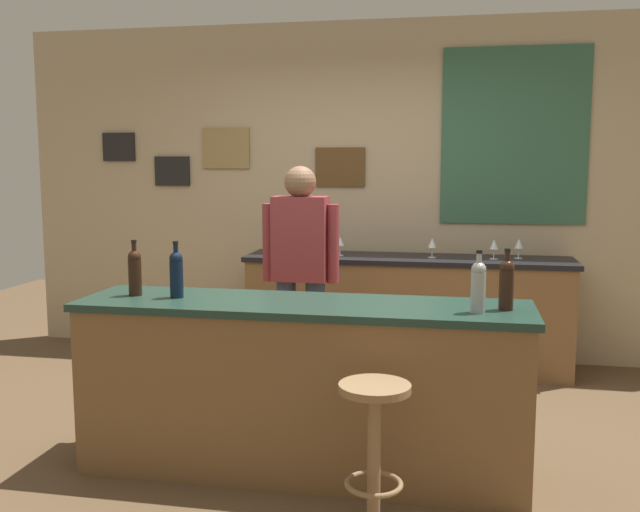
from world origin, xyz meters
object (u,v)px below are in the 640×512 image
(wine_bottle_d, at_px, (507,283))
(wine_glass_c, at_px, (432,244))
(wine_glass_b, at_px, (340,242))
(wine_bottle_c, at_px, (478,285))
(wine_bottle_a, at_px, (135,271))
(wine_glass_d, at_px, (494,245))
(wine_glass_e, at_px, (519,244))
(bartender, at_px, (301,269))
(bar_stool, at_px, (374,432))
(wine_glass_a, at_px, (308,241))
(wine_bottle_b, at_px, (176,273))
(coffee_mug, at_px, (296,248))

(wine_bottle_d, bearing_deg, wine_glass_c, 102.16)
(wine_glass_b, bearing_deg, wine_bottle_c, -64.01)
(wine_bottle_a, bearing_deg, wine_bottle_d, -0.15)
(wine_bottle_a, height_order, wine_glass_d, wine_bottle_a)
(wine_bottle_a, distance_m, wine_glass_e, 3.04)
(bartender, distance_m, wine_bottle_a, 1.24)
(bartender, height_order, bar_stool, bartender)
(wine_bottle_d, distance_m, wine_glass_b, 2.33)
(wine_bottle_c, distance_m, wine_bottle_d, 0.17)
(wine_bottle_d, bearing_deg, wine_glass_a, 125.06)
(wine_bottle_c, height_order, wine_glass_a, wine_bottle_c)
(bartender, height_order, wine_bottle_b, bartender)
(wine_glass_a, xyz_separation_m, wine_glass_d, (1.46, -0.01, 0.00))
(wine_bottle_a, height_order, wine_glass_e, wine_bottle_a)
(wine_glass_b, relative_size, wine_glass_e, 1.00)
(wine_bottle_c, xyz_separation_m, wine_bottle_d, (0.14, 0.09, 0.00))
(bar_stool, bearing_deg, wine_bottle_d, 43.78)
(bartender, xyz_separation_m, wine_bottle_d, (1.27, -1.02, 0.12))
(wine_glass_c, xyz_separation_m, coffee_mug, (-1.11, 0.05, -0.06))
(bartender, xyz_separation_m, wine_glass_d, (1.30, 1.01, 0.07))
(wine_bottle_a, relative_size, wine_glass_d, 1.97)
(wine_bottle_a, bearing_deg, wine_bottle_b, -3.18)
(bar_stool, relative_size, wine_bottle_d, 2.22)
(bar_stool, bearing_deg, wine_glass_c, 86.86)
(wine_glass_e, bearing_deg, wine_bottle_c, -99.27)
(coffee_mug, bearing_deg, wine_bottle_d, -53.47)
(bar_stool, relative_size, wine_bottle_a, 2.22)
(wine_bottle_a, bearing_deg, wine_glass_b, 68.36)
(wine_bottle_d, distance_m, wine_glass_e, 2.13)
(wine_bottle_a, bearing_deg, wine_glass_a, 75.33)
(wine_glass_e, height_order, coffee_mug, wine_glass_e)
(bartender, height_order, wine_glass_b, bartender)
(bar_stool, height_order, wine_glass_e, wine_glass_e)
(wine_bottle_d, height_order, wine_glass_a, wine_bottle_d)
(coffee_mug, bearing_deg, wine_bottle_c, -57.14)
(wine_glass_b, relative_size, wine_glass_d, 1.00)
(wine_bottle_a, distance_m, coffee_mug, 2.13)
(bartender, height_order, wine_glass_d, bartender)
(wine_bottle_c, xyz_separation_m, wine_glass_b, (-1.03, 2.11, -0.05))
(wine_bottle_b, xyz_separation_m, wine_glass_e, (1.94, 2.12, -0.05))
(wine_glass_c, distance_m, wine_glass_e, 0.67)
(bar_stool, distance_m, wine_bottle_b, 1.40)
(wine_glass_b, bearing_deg, wine_glass_a, 175.00)
(bartender, bearing_deg, coffee_mug, 104.67)
(coffee_mug, bearing_deg, wine_glass_b, -10.50)
(wine_glass_a, distance_m, wine_glass_c, 0.99)
(bar_stool, bearing_deg, bartender, 113.52)
(wine_bottle_a, distance_m, wine_glass_b, 2.16)
(coffee_mug, bearing_deg, wine_glass_c, -2.69)
(wine_glass_a, height_order, coffee_mug, wine_glass_a)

